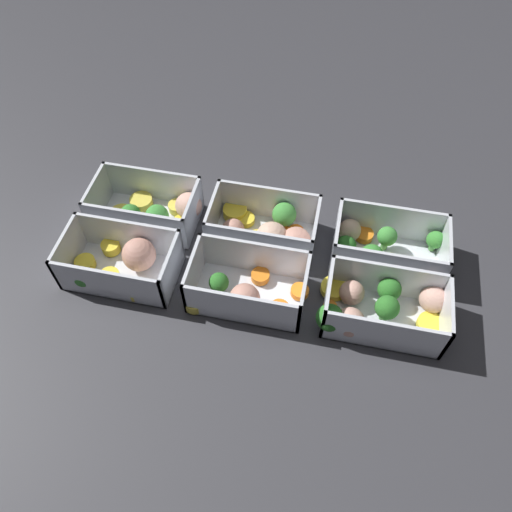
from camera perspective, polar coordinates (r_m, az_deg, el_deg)
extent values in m
plane|color=#38383D|center=(0.78, 0.00, -1.06)|extent=(4.00, 4.00, 0.00)
cube|color=silver|center=(0.81, 14.50, -0.10)|extent=(0.17, 0.10, 0.00)
cube|color=silver|center=(0.82, 15.14, 3.81)|extent=(0.17, 0.01, 0.07)
cube|color=silver|center=(0.76, 14.81, -1.38)|extent=(0.17, 0.01, 0.07)
cube|color=silver|center=(0.80, 20.68, 0.33)|extent=(0.01, 0.10, 0.07)
cube|color=silver|center=(0.78, 9.13, 2.31)|extent=(0.01, 0.10, 0.07)
cylinder|color=#DBC647|center=(0.79, 16.67, -2.24)|extent=(0.04, 0.04, 0.01)
sphere|color=beige|center=(0.81, 10.66, 2.93)|extent=(0.05, 0.05, 0.04)
cylinder|color=#519448|center=(0.82, 14.47, 1.30)|extent=(0.01, 0.01, 0.02)
sphere|color=#42933D|center=(0.80, 14.77, 2.19)|extent=(0.03, 0.03, 0.03)
cylinder|color=#407A37|center=(0.79, 9.99, 0.22)|extent=(0.01, 0.01, 0.02)
sphere|color=#2D7228|center=(0.77, 10.21, 1.15)|extent=(0.03, 0.03, 0.03)
cylinder|color=#49883F|center=(0.79, 12.82, -0.86)|extent=(0.01, 0.01, 0.01)
sphere|color=#388433|center=(0.77, 13.08, 0.00)|extent=(0.04, 0.04, 0.04)
cylinder|color=#DBC647|center=(0.80, 15.14, -0.78)|extent=(0.04, 0.04, 0.01)
cylinder|color=#49883F|center=(0.84, 19.51, 1.03)|extent=(0.01, 0.01, 0.01)
sphere|color=#388433|center=(0.82, 19.83, 1.76)|extent=(0.03, 0.03, 0.03)
cylinder|color=orange|center=(0.82, 12.25, 2.36)|extent=(0.04, 0.04, 0.01)
cube|color=silver|center=(0.81, 0.82, 2.20)|extent=(0.17, 0.10, 0.00)
cube|color=silver|center=(0.82, 1.48, 6.11)|extent=(0.17, 0.01, 0.07)
cube|color=silver|center=(0.76, 0.16, 1.07)|extent=(0.17, 0.01, 0.07)
cube|color=silver|center=(0.78, 6.72, 2.72)|extent=(0.01, 0.10, 0.07)
cube|color=silver|center=(0.80, -4.91, 4.59)|extent=(0.01, 0.10, 0.07)
cylinder|color=yellow|center=(0.83, -1.18, 4.20)|extent=(0.04, 0.04, 0.01)
cylinder|color=orange|center=(0.81, 3.18, 2.64)|extent=(0.03, 0.03, 0.01)
cylinder|color=#519448|center=(0.82, 3.18, 3.77)|extent=(0.01, 0.01, 0.01)
sphere|color=#42933D|center=(0.80, 3.25, 4.77)|extent=(0.04, 0.04, 0.04)
cylinder|color=#DBC647|center=(0.80, 0.23, 1.86)|extent=(0.05, 0.05, 0.01)
cylinder|color=yellow|center=(0.83, -2.42, 5.05)|extent=(0.05, 0.05, 0.02)
cylinder|color=orange|center=(0.81, 1.76, 2.90)|extent=(0.03, 0.03, 0.01)
sphere|color=tan|center=(0.80, -2.62, 3.01)|extent=(0.05, 0.05, 0.04)
cylinder|color=orange|center=(0.81, 4.57, 2.79)|extent=(0.04, 0.04, 0.01)
sphere|color=tan|center=(0.78, 4.58, 1.64)|extent=(0.07, 0.07, 0.05)
sphere|color=beige|center=(0.78, 1.82, 2.10)|extent=(0.07, 0.07, 0.05)
cube|color=silver|center=(0.86, -12.20, 4.26)|extent=(0.17, 0.10, 0.00)
cube|color=silver|center=(0.86, -11.57, 7.96)|extent=(0.17, 0.01, 0.07)
cube|color=silver|center=(0.81, -13.66, 3.32)|extent=(0.17, 0.01, 0.07)
cube|color=silver|center=(0.81, -7.19, 4.93)|extent=(0.01, 0.10, 0.07)
cube|color=silver|center=(0.87, -17.64, 6.41)|extent=(0.01, 0.10, 0.07)
cylinder|color=#DBC647|center=(0.86, -15.13, 4.68)|extent=(0.04, 0.04, 0.01)
cylinder|color=yellow|center=(0.83, -8.57, 3.53)|extent=(0.04, 0.04, 0.01)
cylinder|color=#DBC647|center=(0.82, -10.14, 2.24)|extent=(0.05, 0.05, 0.01)
cylinder|color=#519448|center=(0.83, -11.01, 3.56)|extent=(0.01, 0.01, 0.01)
sphere|color=#42933D|center=(0.82, -11.24, 4.49)|extent=(0.04, 0.04, 0.04)
cylinder|color=#49883F|center=(0.85, -13.91, 3.84)|extent=(0.01, 0.01, 0.01)
sphere|color=#388433|center=(0.83, -14.15, 4.64)|extent=(0.03, 0.03, 0.03)
cylinder|color=#DBC647|center=(0.85, -9.02, 5.56)|extent=(0.04, 0.04, 0.01)
sphere|color=#D19E8C|center=(0.83, -7.72, 5.71)|extent=(0.06, 0.06, 0.04)
cylinder|color=#DBC647|center=(0.87, -12.97, 6.06)|extent=(0.05, 0.05, 0.02)
cube|color=silver|center=(0.75, 14.04, -6.90)|extent=(0.17, 0.10, 0.00)
cube|color=silver|center=(0.75, 14.74, -2.63)|extent=(0.17, 0.01, 0.07)
cube|color=silver|center=(0.70, 14.34, -8.81)|extent=(0.17, 0.01, 0.07)
cube|color=silver|center=(0.74, 20.79, -6.54)|extent=(0.01, 0.10, 0.07)
cube|color=silver|center=(0.72, 8.12, -4.58)|extent=(0.01, 0.10, 0.07)
sphere|color=#D19E8C|center=(0.76, 19.61, -4.67)|extent=(0.05, 0.05, 0.04)
cylinder|color=#407A37|center=(0.76, 14.69, -4.50)|extent=(0.01, 0.01, 0.01)
sphere|color=#2D7228|center=(0.75, 15.00, -3.70)|extent=(0.03, 0.03, 0.03)
cylinder|color=orange|center=(0.73, 8.41, -5.93)|extent=(0.03, 0.03, 0.01)
sphere|color=#D19E8C|center=(0.71, 10.70, -7.43)|extent=(0.04, 0.04, 0.04)
cylinder|color=#407A37|center=(0.74, 14.43, -6.56)|extent=(0.01, 0.01, 0.02)
sphere|color=#2D7228|center=(0.72, 14.77, -5.71)|extent=(0.03, 0.03, 0.03)
cylinder|color=#407A37|center=(0.72, 8.23, -7.82)|extent=(0.01, 0.01, 0.01)
sphere|color=#2D7228|center=(0.70, 8.43, -6.99)|extent=(0.04, 0.04, 0.04)
cylinder|color=yellow|center=(0.76, 19.32, -7.45)|extent=(0.05, 0.05, 0.01)
cylinder|color=yellow|center=(0.75, 8.87, -3.68)|extent=(0.05, 0.05, 0.01)
sphere|color=#D19E8C|center=(0.74, 10.90, -4.14)|extent=(0.05, 0.05, 0.04)
cube|color=silver|center=(0.75, -0.89, -4.41)|extent=(0.17, 0.10, 0.00)
cube|color=silver|center=(0.75, -0.16, -0.14)|extent=(0.17, 0.01, 0.07)
cube|color=silver|center=(0.70, -1.74, -6.14)|extent=(0.17, 0.01, 0.07)
cube|color=silver|center=(0.72, 5.49, -4.14)|extent=(0.01, 0.10, 0.07)
cube|color=silver|center=(0.74, -7.14, -1.92)|extent=(0.01, 0.10, 0.07)
cylinder|color=orange|center=(0.73, 2.69, -6.03)|extent=(0.04, 0.04, 0.01)
cylinder|color=orange|center=(0.76, 0.50, -2.31)|extent=(0.03, 0.03, 0.01)
cylinder|color=#DBC647|center=(0.74, -6.97, -5.25)|extent=(0.04, 0.04, 0.01)
cylinder|color=orange|center=(0.75, 5.02, -4.06)|extent=(0.04, 0.04, 0.01)
cylinder|color=#407A37|center=(0.74, -4.18, -3.87)|extent=(0.01, 0.01, 0.02)
sphere|color=#2D7228|center=(0.73, -4.27, -3.03)|extent=(0.03, 0.03, 0.03)
sphere|color=tan|center=(0.72, -1.12, -4.93)|extent=(0.06, 0.06, 0.04)
cube|color=silver|center=(0.80, -14.82, -1.80)|extent=(0.17, 0.10, 0.00)
cube|color=silver|center=(0.80, -14.15, 2.21)|extent=(0.17, 0.01, 0.07)
cube|color=silver|center=(0.75, -16.56, -3.22)|extent=(0.17, 0.01, 0.07)
cube|color=silver|center=(0.74, -9.58, -1.48)|extent=(0.01, 0.10, 0.07)
cube|color=silver|center=(0.81, -20.62, 0.55)|extent=(0.01, 0.10, 0.07)
sphere|color=tan|center=(0.78, -13.23, 0.15)|extent=(0.06, 0.06, 0.05)
cylinder|color=yellow|center=(0.82, -16.25, 1.00)|extent=(0.03, 0.03, 0.02)
cylinder|color=#519448|center=(0.79, -18.78, -3.05)|extent=(0.01, 0.01, 0.01)
sphere|color=#42933D|center=(0.78, -19.13, -2.32)|extent=(0.03, 0.03, 0.03)
cylinder|color=yellow|center=(0.81, -18.93, -0.78)|extent=(0.04, 0.04, 0.01)
cylinder|color=yellow|center=(0.79, -16.35, -2.32)|extent=(0.04, 0.04, 0.01)
cylinder|color=#DBC647|center=(0.76, -13.54, -3.90)|extent=(0.04, 0.04, 0.01)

